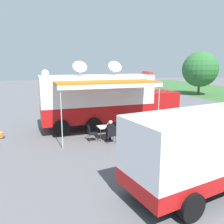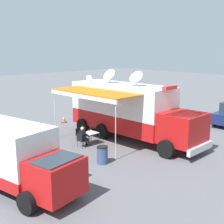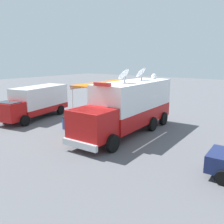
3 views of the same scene
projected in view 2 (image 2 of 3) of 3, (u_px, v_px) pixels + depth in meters
The scene contains 11 objects.
ground_plane at pixel (121, 136), 20.13m from camera, with size 100.00×100.00×0.00m, color #5B5B60.
lot_stripe at pixel (160, 134), 20.60m from camera, with size 0.12×4.80×0.01m, color silver.
command_truck at pixel (130, 110), 19.18m from camera, with size 5.12×9.57×4.53m.
folding_table at pixel (90, 133), 18.39m from camera, with size 0.83×0.83×0.73m.
water_bottle at pixel (91, 132), 18.19m from camera, with size 0.07×0.07×0.22m.
folding_chair_at_table at pixel (81, 139), 17.80m from camera, with size 0.50×0.50×0.87m.
folding_chair_beside_table at pixel (80, 134), 18.93m from camera, with size 0.50×0.50×0.87m.
seated_responder at pixel (84, 136), 17.90m from camera, with size 0.67×0.56×1.25m.
trash_bin at pixel (102, 155), 15.31m from camera, with size 0.57×0.57×0.91m.
traffic_cone at pixel (64, 119), 23.88m from camera, with size 0.36×0.36×0.58m.
support_truck at pixel (7, 155), 12.65m from camera, with size 3.40×7.07×2.70m.
Camera 2 is at (13.66, 13.72, 5.77)m, focal length 48.22 mm.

